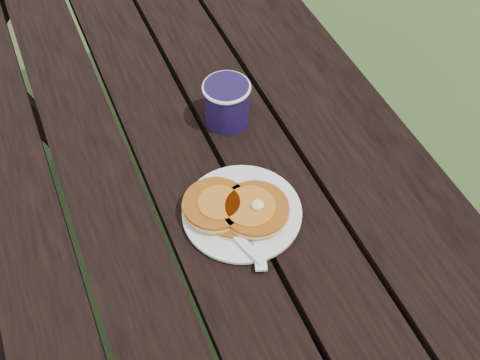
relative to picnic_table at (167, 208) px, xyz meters
name	(u,v)px	position (x,y,z in m)	size (l,w,h in m)	color
ground	(178,279)	(0.00, 0.00, -0.37)	(60.00, 60.00, 0.00)	#324E21
picnic_table	(167,208)	(0.00, 0.00, 0.00)	(1.36, 1.80, 0.75)	black
plate	(242,213)	(0.06, -0.35, 0.39)	(0.21, 0.21, 0.01)	white
pancake_stack	(236,208)	(0.05, -0.35, 0.41)	(0.18, 0.16, 0.04)	#B35C14
knife	(257,226)	(0.08, -0.39, 0.39)	(0.02, 0.18, 0.01)	white
fork	(242,241)	(0.04, -0.41, 0.40)	(0.03, 0.16, 0.01)	white
coffee_cup	(227,101)	(0.13, -0.12, 0.44)	(0.10, 0.10, 0.10)	#1B103C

